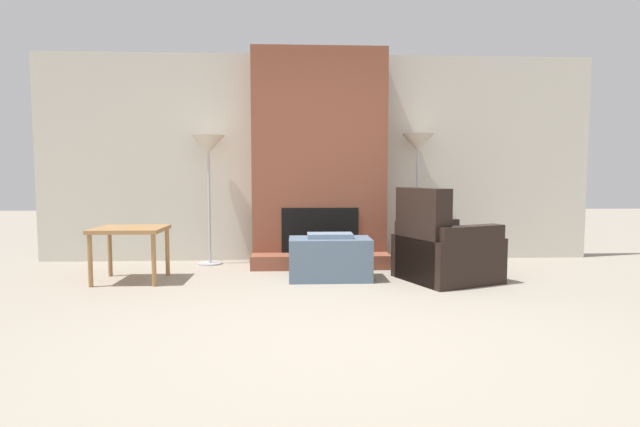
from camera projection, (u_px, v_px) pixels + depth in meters
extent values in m
plane|color=gray|center=(338.00, 332.00, 3.48)|extent=(24.00, 24.00, 0.00)
cube|color=beige|center=(318.00, 158.00, 6.36)|extent=(7.05, 0.06, 2.60)
cube|color=brown|center=(319.00, 158.00, 6.11)|extent=(1.62, 0.44, 2.60)
cube|color=brown|center=(321.00, 261.00, 5.83)|extent=(1.62, 0.32, 0.16)
cube|color=black|center=(320.00, 230.00, 5.96)|extent=(0.92, 0.02, 0.54)
cube|color=slate|center=(330.00, 259.00, 5.21)|extent=(0.85, 0.47, 0.44)
cube|color=slate|center=(330.00, 236.00, 5.19)|extent=(0.47, 0.26, 0.05)
cube|color=black|center=(447.00, 258.00, 5.18)|extent=(1.09, 1.09, 0.46)
cube|color=black|center=(422.00, 236.00, 5.03)|extent=(0.44, 0.70, 0.96)
cube|color=black|center=(470.00, 256.00, 4.87)|extent=(0.76, 0.43, 0.60)
cube|color=black|center=(427.00, 247.00, 5.48)|extent=(0.76, 0.43, 0.60)
cube|color=#9E7042|center=(130.00, 229.00, 5.10)|extent=(0.69, 0.60, 0.04)
cylinder|color=#9E7042|center=(90.00, 261.00, 4.85)|extent=(0.04, 0.04, 0.52)
cylinder|color=#9E7042|center=(154.00, 260.00, 4.88)|extent=(0.04, 0.04, 0.52)
cylinder|color=#9E7042|center=(110.00, 252.00, 5.37)|extent=(0.04, 0.04, 0.52)
cylinder|color=#9E7042|center=(167.00, 252.00, 5.40)|extent=(0.04, 0.04, 0.52)
cylinder|color=#ADADB2|center=(210.00, 263.00, 6.12)|extent=(0.29, 0.29, 0.02)
cylinder|color=#ADADB2|center=(209.00, 208.00, 6.06)|extent=(0.03, 0.03, 1.33)
cone|color=beige|center=(208.00, 144.00, 6.00)|extent=(0.40, 0.40, 0.21)
cylinder|color=#ADADB2|center=(416.00, 261.00, 6.24)|extent=(0.29, 0.29, 0.02)
cylinder|color=#ADADB2|center=(417.00, 206.00, 6.19)|extent=(0.03, 0.03, 1.36)
cone|color=beige|center=(418.00, 143.00, 6.12)|extent=(0.40, 0.40, 0.21)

